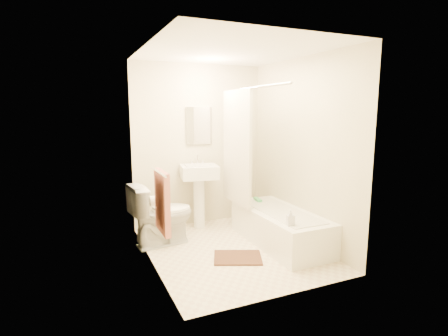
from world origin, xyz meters
name	(u,v)px	position (x,y,z in m)	size (l,w,h in m)	color
floor	(232,249)	(0.00, 0.00, 0.00)	(2.40, 2.40, 0.00)	beige
ceiling	(233,51)	(0.00, 0.00, 2.40)	(2.40, 2.40, 0.00)	white
wall_back	(199,145)	(0.00, 1.20, 1.20)	(2.00, 0.02, 2.40)	beige
wall_left	(149,159)	(-1.00, 0.00, 1.20)	(0.02, 2.40, 2.40)	beige
wall_right	(301,151)	(1.00, 0.00, 1.20)	(0.02, 2.40, 2.40)	beige
mirror	(199,126)	(0.00, 1.18, 1.50)	(0.40, 0.03, 0.55)	white
curtain_rod	(251,88)	(0.30, 0.10, 2.00)	(0.03, 0.03, 1.70)	silver
shower_curtain	(237,148)	(0.30, 0.50, 1.22)	(0.04, 0.80, 1.55)	silver
towel_bar	(158,172)	(-0.96, -0.25, 1.10)	(0.02, 0.02, 0.60)	silver
towel	(162,202)	(-0.93, -0.25, 0.78)	(0.06, 0.45, 0.66)	#CC7266
toilet_paper	(155,201)	(-0.93, 0.12, 0.70)	(0.12, 0.12, 0.11)	white
toilet	(162,214)	(-0.75, 0.54, 0.40)	(0.45, 0.81, 0.80)	white
sink	(199,194)	(-0.09, 0.95, 0.51)	(0.52, 0.42, 1.02)	white
bathtub	(280,227)	(0.66, -0.05, 0.22)	(0.67, 1.54, 0.43)	white
bath_mat	(238,257)	(-0.05, -0.27, 0.01)	(0.56, 0.42, 0.02)	#492A1C
soap_bottle	(290,218)	(0.46, -0.58, 0.52)	(0.08, 0.08, 0.18)	white
scrub_brush	(258,200)	(0.64, 0.51, 0.45)	(0.06, 0.21, 0.04)	#44B45D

